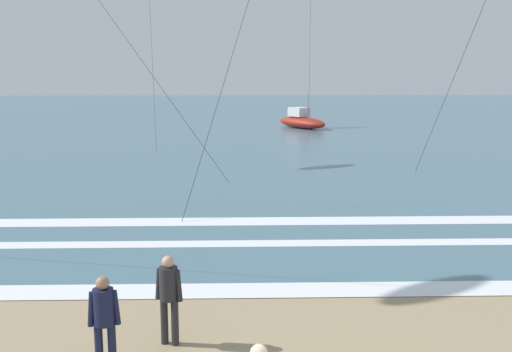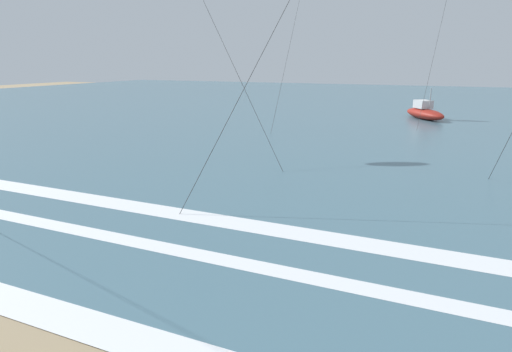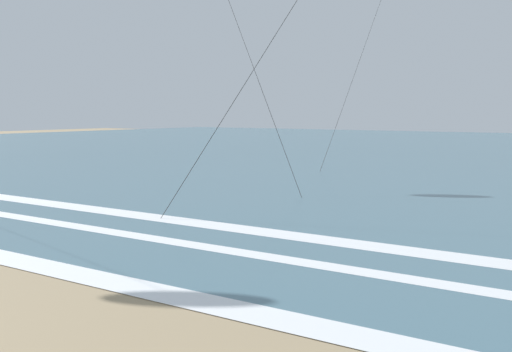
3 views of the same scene
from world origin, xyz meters
The scene contains 3 objects.
wave_foam_shoreline centered at (1.66, 6.53, 0.01)m, with size 53.65×0.87×0.01m, color white.
wave_foam_mid_break centered at (-1.92, 9.99, 0.01)m, with size 38.23×0.62×0.01m, color white.
wave_foam_outer_break centered at (0.75, 12.37, 0.01)m, with size 43.27×0.98×0.01m, color white.
Camera 3 is at (10.55, -1.63, 3.38)m, focal length 42.96 mm.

